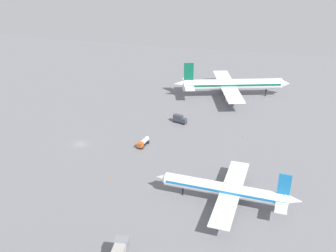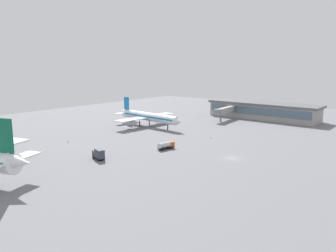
# 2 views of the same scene
# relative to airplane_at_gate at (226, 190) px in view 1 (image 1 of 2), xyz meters

# --- Properties ---
(ground) EXTENTS (288.00, 288.00, 0.00)m
(ground) POSITION_rel_airplane_at_gate_xyz_m (-55.92, 22.15, -4.62)
(ground) COLOR slate
(airplane_at_gate) EXTENTS (41.76, 33.53, 12.70)m
(airplane_at_gate) POSITION_rel_airplane_at_gate_xyz_m (0.00, 0.00, 0.00)
(airplane_at_gate) COLOR white
(airplane_at_gate) RESTS_ON ground
(airplane_taxiing) EXTENTS (53.43, 43.82, 16.68)m
(airplane_taxiing) POSITION_rel_airplane_at_gate_xyz_m (-8.56, 83.58, 1.45)
(airplane_taxiing) COLOR white
(airplane_taxiing) RESTS_ON ground
(fuel_truck) EXTENTS (3.05, 6.53, 2.50)m
(fuel_truck) POSITION_rel_airplane_at_gate_xyz_m (-33.34, 26.76, -3.23)
(fuel_truck) COLOR black
(fuel_truck) RESTS_ON ground
(catering_truck) EXTENTS (5.91, 3.43, 3.30)m
(catering_truck) POSITION_rel_airplane_at_gate_xyz_m (-25.14, 49.15, -2.92)
(catering_truck) COLOR black
(catering_truck) RESTS_ON ground
(safety_cone_near_gate) EXTENTS (0.44, 0.44, 0.60)m
(safety_cone_near_gate) POSITION_rel_airplane_at_gate_xyz_m (-36.36, 2.94, -4.32)
(safety_cone_near_gate) COLOR #EA590C
(safety_cone_near_gate) RESTS_ON ground
(safety_cone_mid_apron) EXTENTS (0.44, 0.44, 0.60)m
(safety_cone_mid_apron) POSITION_rel_airplane_at_gate_xyz_m (1.23, 42.39, -4.32)
(safety_cone_mid_apron) COLOR #EA590C
(safety_cone_mid_apron) RESTS_ON ground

